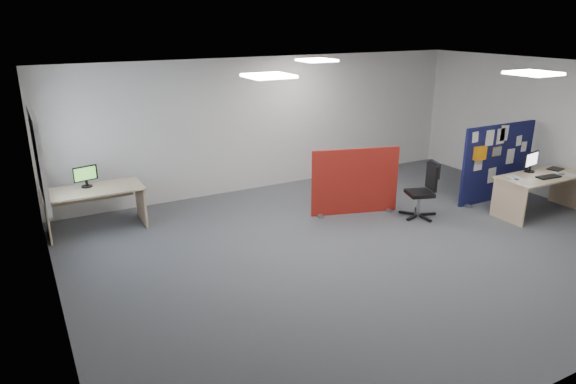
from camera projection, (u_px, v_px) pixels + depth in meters
name	position (u px, v px, depth m)	size (l,w,h in m)	color
floor	(369.00, 245.00, 8.15)	(9.00, 9.00, 0.00)	#4C4E53
ceiling	(379.00, 72.00, 7.28)	(9.00, 7.00, 0.02)	white
wall_back	(270.00, 123.00, 10.63)	(9.00, 0.02, 2.70)	silver
wall_left	(48.00, 215.00, 5.69)	(0.02, 7.00, 2.70)	silver
wall_right	(564.00, 133.00, 9.75)	(0.02, 7.00, 2.70)	silver
window	(39.00, 156.00, 7.31)	(0.06, 1.70, 1.30)	white
ceiling_lights	(369.00, 69.00, 8.00)	(4.10, 4.10, 0.04)	white
navy_divider	(497.00, 162.00, 9.95)	(1.83, 0.30, 1.51)	#11103B
main_desk	(539.00, 184.00, 9.34)	(1.71, 0.76, 0.73)	tan
monitor_main	(531.00, 161.00, 9.39)	(0.43, 0.18, 0.38)	black
keyboard	(549.00, 177.00, 9.12)	(0.45, 0.18, 0.03)	black
mouse	(562.00, 174.00, 9.28)	(0.10, 0.06, 0.03)	gray
paper_tray	(555.00, 169.00, 9.62)	(0.28, 0.22, 0.01)	black
red_divider	(355.00, 182.00, 9.30)	(1.58, 0.51, 1.22)	maroon
second_desk	(94.00, 198.00, 8.62)	(1.57, 0.78, 0.73)	tan
monitor_second	(86.00, 175.00, 8.55)	(0.39, 0.18, 0.36)	black
office_chair	(426.00, 186.00, 9.15)	(0.67, 0.64, 1.01)	black
desk_papers	(534.00, 178.00, 9.10)	(1.39, 0.67, 0.00)	white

